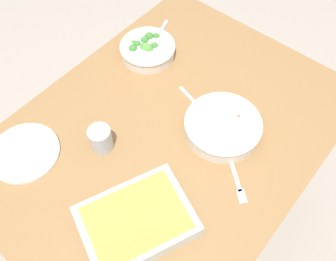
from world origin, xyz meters
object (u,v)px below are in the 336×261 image
(drink_cup, at_px, (101,139))
(side_plate, at_px, (25,153))
(broccoli_bowl, at_px, (147,49))
(stew_bowl, at_px, (223,126))
(spoon_by_stew, at_px, (200,108))
(spoon_by_broccoli, at_px, (157,38))
(fork_on_table, at_px, (237,181))
(baking_dish, at_px, (137,221))

(drink_cup, height_order, side_plate, drink_cup)
(broccoli_bowl, bearing_deg, side_plate, 179.05)
(stew_bowl, distance_m, drink_cup, 0.39)
(side_plate, distance_m, spoon_by_stew, 0.59)
(drink_cup, height_order, spoon_by_broccoli, drink_cup)
(spoon_by_stew, xyz_separation_m, fork_on_table, (-0.15, -0.25, -0.00))
(stew_bowl, xyz_separation_m, baking_dish, (-0.41, -0.00, 0.00))
(stew_bowl, bearing_deg, spoon_by_stew, 75.31)
(broccoli_bowl, height_order, baking_dish, broccoli_bowl)
(spoon_by_broccoli, bearing_deg, fork_on_table, -117.82)
(baking_dish, height_order, side_plate, baking_dish)
(baking_dish, xyz_separation_m, spoon_by_stew, (0.44, 0.12, -0.03))
(side_plate, distance_m, spoon_by_broccoli, 0.66)
(stew_bowl, height_order, side_plate, stew_bowl)
(drink_cup, height_order, spoon_by_stew, drink_cup)
(side_plate, relative_size, spoon_by_broccoli, 1.28)
(broccoli_bowl, bearing_deg, baking_dish, -140.88)
(broccoli_bowl, distance_m, drink_cup, 0.43)
(spoon_by_stew, bearing_deg, fork_on_table, -120.24)
(drink_cup, xyz_separation_m, spoon_by_stew, (0.32, -0.15, -0.03))
(baking_dish, relative_size, drink_cup, 4.26)
(broccoli_bowl, relative_size, baking_dish, 0.58)
(drink_cup, relative_size, side_plate, 0.39)
(baking_dish, relative_size, side_plate, 1.65)
(baking_dish, distance_m, fork_on_table, 0.33)
(stew_bowl, bearing_deg, drink_cup, 137.96)
(baking_dish, distance_m, spoon_by_stew, 0.46)
(baking_dish, xyz_separation_m, fork_on_table, (0.29, -0.14, -0.03))
(spoon_by_stew, bearing_deg, spoon_by_broccoli, 64.07)
(stew_bowl, relative_size, baking_dish, 0.70)
(fork_on_table, bearing_deg, spoon_by_stew, 59.76)
(broccoli_bowl, bearing_deg, stew_bowl, -104.23)
(baking_dish, bearing_deg, broccoli_bowl, 39.12)
(baking_dish, relative_size, fork_on_table, 2.46)
(stew_bowl, bearing_deg, fork_on_table, -130.16)
(fork_on_table, bearing_deg, baking_dish, 154.94)
(baking_dish, relative_size, spoon_by_broccoli, 2.11)
(broccoli_bowl, distance_m, spoon_by_stew, 0.32)
(drink_cup, xyz_separation_m, spoon_by_broccoli, (0.48, 0.19, -0.03))
(spoon_by_broccoli, distance_m, fork_on_table, 0.67)
(side_plate, xyz_separation_m, spoon_by_broccoli, (0.66, 0.02, -0.00))
(broccoli_bowl, xyz_separation_m, spoon_by_stew, (-0.08, -0.31, -0.03))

